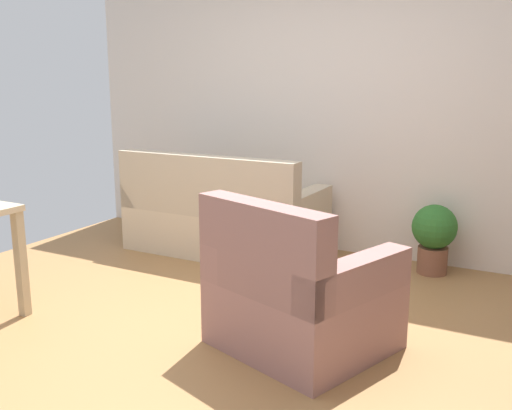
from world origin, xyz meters
The scene contains 5 objects.
ground_plane centered at (0.00, 0.00, -0.01)m, with size 5.20×4.40×0.02m, color #9E7042.
wall_rear centered at (0.00, 2.20, 1.35)m, with size 5.20×0.10×2.70m, color silver.
couch centered at (-0.84, 1.59, 0.31)m, with size 1.74×0.84×0.92m.
potted_plant centered at (0.98, 1.90, 0.33)m, with size 0.36×0.36×0.57m.
armchair centered at (0.57, 0.14, 0.32)m, with size 1.12×1.08×0.92m.
Camera 1 is at (1.89, -2.82, 1.59)m, focal length 41.28 mm.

